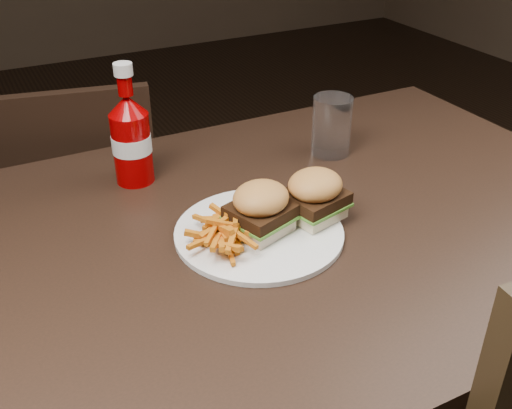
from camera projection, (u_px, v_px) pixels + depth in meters
name	position (u px, v px, depth m)	size (l,w,h in m)	color
dining_table	(284.00, 231.00, 0.97)	(1.20, 0.80, 0.04)	black
chair_far	(81.00, 227.00, 1.53)	(0.40, 0.40, 0.04)	black
plate	(259.00, 232.00, 0.92)	(0.26, 0.26, 0.01)	white
sandwich_half_a	(261.00, 224.00, 0.91)	(0.08, 0.07, 0.02)	beige
sandwich_half_b	(314.00, 211.00, 0.95)	(0.08, 0.07, 0.02)	#FAEEBF
fries_pile	(226.00, 230.00, 0.88)	(0.10, 0.10, 0.04)	#C36105
ketchup_bottle	(132.00, 150.00, 1.05)	(0.07, 0.07, 0.14)	#8A0001
tumbler	(332.00, 127.00, 1.15)	(0.08, 0.08, 0.12)	white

